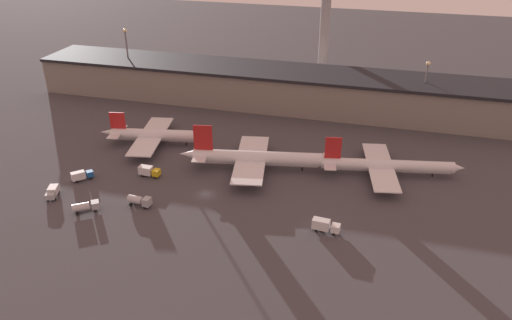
{
  "coord_description": "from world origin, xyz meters",
  "views": [
    {
      "loc": [
        47.84,
        -118.29,
        77.48
      ],
      "look_at": [
        11.65,
        14.01,
        6.0
      ],
      "focal_mm": 35.0,
      "sensor_mm": 36.0,
      "label": 1
    }
  ],
  "objects_px": {
    "airplane_2": "(385,166)",
    "service_vehicle_3": "(149,171)",
    "airplane_0": "(154,135)",
    "service_vehicle_5": "(81,175)",
    "service_vehicle_1": "(325,225)",
    "control_tower": "(325,22)",
    "airplane_1": "(256,158)",
    "service_vehicle_4": "(139,201)",
    "service_vehicle_2": "(53,192)",
    "service_vehicle_0": "(86,207)"
  },
  "relations": [
    {
      "from": "airplane_0",
      "to": "service_vehicle_5",
      "type": "height_order",
      "value": "airplane_0"
    },
    {
      "from": "service_vehicle_1",
      "to": "airplane_2",
      "type": "bearing_deg",
      "value": 73.9
    },
    {
      "from": "airplane_0",
      "to": "service_vehicle_2",
      "type": "height_order",
      "value": "airplane_0"
    },
    {
      "from": "airplane_0",
      "to": "service_vehicle_2",
      "type": "bearing_deg",
      "value": -118.64
    },
    {
      "from": "service_vehicle_0",
      "to": "service_vehicle_2",
      "type": "distance_m",
      "value": 14.56
    },
    {
      "from": "airplane_2",
      "to": "service_vehicle_1",
      "type": "distance_m",
      "value": 38.19
    },
    {
      "from": "airplane_2",
      "to": "service_vehicle_3",
      "type": "xyz_separation_m",
      "value": [
        -71.8,
        -20.56,
        -1.4
      ]
    },
    {
      "from": "service_vehicle_1",
      "to": "control_tower",
      "type": "xyz_separation_m",
      "value": [
        -19.01,
        118.72,
        26.88
      ]
    },
    {
      "from": "airplane_2",
      "to": "service_vehicle_4",
      "type": "distance_m",
      "value": 76.24
    },
    {
      "from": "airplane_0",
      "to": "service_vehicle_3",
      "type": "distance_m",
      "value": 23.6
    },
    {
      "from": "service_vehicle_3",
      "to": "airplane_2",
      "type": "bearing_deg",
      "value": 16.56
    },
    {
      "from": "service_vehicle_1",
      "to": "service_vehicle_0",
      "type": "bearing_deg",
      "value": -167.67
    },
    {
      "from": "service_vehicle_4",
      "to": "control_tower",
      "type": "height_order",
      "value": "control_tower"
    },
    {
      "from": "service_vehicle_3",
      "to": "service_vehicle_4",
      "type": "xyz_separation_m",
      "value": [
        5.19,
        -16.49,
        -0.09
      ]
    },
    {
      "from": "airplane_1",
      "to": "service_vehicle_3",
      "type": "xyz_separation_m",
      "value": [
        -31.3,
        -13.65,
        -2.01
      ]
    },
    {
      "from": "airplane_0",
      "to": "airplane_2",
      "type": "xyz_separation_m",
      "value": [
        80.26,
        -1.41,
        -0.24
      ]
    },
    {
      "from": "airplane_1",
      "to": "airplane_2",
      "type": "xyz_separation_m",
      "value": [
        40.5,
        6.92,
        -0.62
      ]
    },
    {
      "from": "airplane_1",
      "to": "service_vehicle_4",
      "type": "bearing_deg",
      "value": -141.48
    },
    {
      "from": "airplane_0",
      "to": "service_vehicle_1",
      "type": "distance_m",
      "value": 76.02
    },
    {
      "from": "service_vehicle_2",
      "to": "service_vehicle_1",
      "type": "bearing_deg",
      "value": 73.41
    },
    {
      "from": "airplane_0",
      "to": "service_vehicle_0",
      "type": "distance_m",
      "value": 45.26
    },
    {
      "from": "service_vehicle_4",
      "to": "control_tower",
      "type": "bearing_deg",
      "value": 79.0
    },
    {
      "from": "airplane_0",
      "to": "service_vehicle_4",
      "type": "xyz_separation_m",
      "value": [
        13.66,
        -38.47,
        -1.72
      ]
    },
    {
      "from": "service_vehicle_1",
      "to": "airplane_0",
      "type": "bearing_deg",
      "value": 156.08
    },
    {
      "from": "airplane_0",
      "to": "service_vehicle_4",
      "type": "relative_size",
      "value": 5.55
    },
    {
      "from": "service_vehicle_0",
      "to": "service_vehicle_1",
      "type": "bearing_deg",
      "value": -28.13
    },
    {
      "from": "airplane_2",
      "to": "service_vehicle_3",
      "type": "distance_m",
      "value": 74.7
    },
    {
      "from": "control_tower",
      "to": "service_vehicle_3",
      "type": "bearing_deg",
      "value": -110.57
    },
    {
      "from": "service_vehicle_1",
      "to": "service_vehicle_2",
      "type": "bearing_deg",
      "value": -172.15
    },
    {
      "from": "airplane_1",
      "to": "service_vehicle_4",
      "type": "distance_m",
      "value": 39.93
    },
    {
      "from": "service_vehicle_5",
      "to": "control_tower",
      "type": "xyz_separation_m",
      "value": [
        57.9,
        111.69,
        27.02
      ]
    },
    {
      "from": "airplane_2",
      "to": "control_tower",
      "type": "xyz_separation_m",
      "value": [
        -32.86,
        83.16,
        25.56
      ]
    },
    {
      "from": "airplane_0",
      "to": "control_tower",
      "type": "relative_size",
      "value": 0.78
    },
    {
      "from": "airplane_0",
      "to": "control_tower",
      "type": "xyz_separation_m",
      "value": [
        47.4,
        81.75,
        25.32
      ]
    },
    {
      "from": "service_vehicle_5",
      "to": "service_vehicle_2",
      "type": "bearing_deg",
      "value": -150.13
    },
    {
      "from": "service_vehicle_2",
      "to": "service_vehicle_3",
      "type": "relative_size",
      "value": 0.96
    },
    {
      "from": "airplane_2",
      "to": "service_vehicle_3",
      "type": "relative_size",
      "value": 7.14
    },
    {
      "from": "service_vehicle_1",
      "to": "control_tower",
      "type": "distance_m",
      "value": 123.2
    },
    {
      "from": "service_vehicle_2",
      "to": "service_vehicle_4",
      "type": "xyz_separation_m",
      "value": [
        26.92,
        2.21,
        0.13
      ]
    },
    {
      "from": "airplane_2",
      "to": "airplane_1",
      "type": "bearing_deg",
      "value": 179.11
    },
    {
      "from": "service_vehicle_5",
      "to": "service_vehicle_1",
      "type": "bearing_deg",
      "value": -50.91
    },
    {
      "from": "airplane_0",
      "to": "service_vehicle_3",
      "type": "xyz_separation_m",
      "value": [
        8.47,
        -21.97,
        -1.64
      ]
    },
    {
      "from": "service_vehicle_4",
      "to": "service_vehicle_5",
      "type": "height_order",
      "value": "service_vehicle_5"
    },
    {
      "from": "service_vehicle_1",
      "to": "service_vehicle_5",
      "type": "height_order",
      "value": "service_vehicle_1"
    },
    {
      "from": "airplane_0",
      "to": "service_vehicle_3",
      "type": "relative_size",
      "value": 5.79
    },
    {
      "from": "service_vehicle_1",
      "to": "airplane_1",
      "type": "bearing_deg",
      "value": 138.11
    },
    {
      "from": "service_vehicle_0",
      "to": "service_vehicle_5",
      "type": "xyz_separation_m",
      "value": [
        -11.07,
        15.28,
        0.08
      ]
    },
    {
      "from": "service_vehicle_3",
      "to": "service_vehicle_2",
      "type": "bearing_deg",
      "value": -138.7
    },
    {
      "from": "airplane_2",
      "to": "service_vehicle_4",
      "type": "xyz_separation_m",
      "value": [
        -66.61,
        -37.06,
        -1.48
      ]
    },
    {
      "from": "airplane_1",
      "to": "service_vehicle_1",
      "type": "height_order",
      "value": "airplane_1"
    }
  ]
}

